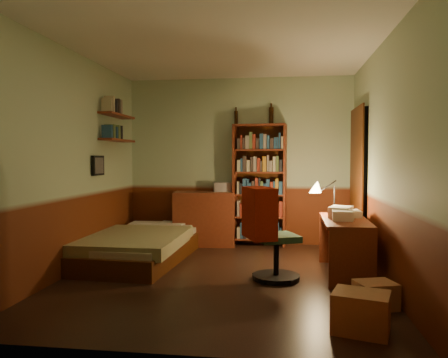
# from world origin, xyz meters

# --- Properties ---
(floor) EXTENTS (3.50, 4.00, 0.02)m
(floor) POSITION_xyz_m (0.00, 0.00, -0.01)
(floor) COLOR black
(floor) RESTS_ON ground
(ceiling) EXTENTS (3.50, 4.00, 0.02)m
(ceiling) POSITION_xyz_m (0.00, 0.00, 2.61)
(ceiling) COLOR silver
(ceiling) RESTS_ON wall_back
(wall_back) EXTENTS (3.50, 0.02, 2.60)m
(wall_back) POSITION_xyz_m (0.00, 2.01, 1.30)
(wall_back) COLOR #A1B893
(wall_back) RESTS_ON ground
(wall_left) EXTENTS (0.02, 4.00, 2.60)m
(wall_left) POSITION_xyz_m (-1.76, 0.00, 1.30)
(wall_left) COLOR #A1B893
(wall_left) RESTS_ON ground
(wall_right) EXTENTS (0.02, 4.00, 2.60)m
(wall_right) POSITION_xyz_m (1.76, 0.00, 1.30)
(wall_right) COLOR #A1B893
(wall_right) RESTS_ON ground
(wall_front) EXTENTS (3.50, 0.02, 2.60)m
(wall_front) POSITION_xyz_m (0.00, -2.01, 1.30)
(wall_front) COLOR #A1B893
(wall_front) RESTS_ON ground
(doorway) EXTENTS (0.06, 0.90, 2.00)m
(doorway) POSITION_xyz_m (1.72, 1.30, 1.00)
(doorway) COLOR black
(doorway) RESTS_ON ground
(door_trim) EXTENTS (0.02, 0.98, 2.08)m
(door_trim) POSITION_xyz_m (1.69, 1.30, 1.00)
(door_trim) COLOR #3E1C09
(door_trim) RESTS_ON ground
(bed) EXTENTS (1.26, 2.17, 0.63)m
(bed) POSITION_xyz_m (-1.19, 0.70, 0.31)
(bed) COLOR #808552
(bed) RESTS_ON ground
(dresser) EXTENTS (0.97, 0.55, 0.83)m
(dresser) POSITION_xyz_m (-0.51, 1.77, 0.41)
(dresser) COLOR maroon
(dresser) RESTS_ON ground
(mini_stereo) EXTENTS (0.31, 0.26, 0.14)m
(mini_stereo) POSITION_xyz_m (-0.25, 1.89, 0.90)
(mini_stereo) COLOR #B2B2B7
(mini_stereo) RESTS_ON dresser
(bookshelf) EXTENTS (0.82, 0.33, 1.87)m
(bookshelf) POSITION_xyz_m (0.34, 1.85, 0.93)
(bookshelf) COLOR maroon
(bookshelf) RESTS_ON ground
(bottle_left) EXTENTS (0.07, 0.07, 0.22)m
(bottle_left) POSITION_xyz_m (-0.04, 1.96, 1.97)
(bottle_left) COLOR black
(bottle_left) RESTS_ON bookshelf
(bottle_right) EXTENTS (0.09, 0.09, 0.27)m
(bottle_right) POSITION_xyz_m (0.50, 1.96, 2.00)
(bottle_right) COLOR black
(bottle_right) RESTS_ON bookshelf
(desk) EXTENTS (0.52, 1.22, 0.65)m
(desk) POSITION_xyz_m (1.40, 0.27, 0.32)
(desk) COLOR maroon
(desk) RESTS_ON ground
(paper_stack) EXTENTS (0.33, 0.38, 0.13)m
(paper_stack) POSITION_xyz_m (1.37, 0.40, 0.71)
(paper_stack) COLOR silver
(paper_stack) RESTS_ON desk
(desk_lamp) EXTENTS (0.24, 0.24, 0.67)m
(desk_lamp) POSITION_xyz_m (1.34, 0.80, 0.98)
(desk_lamp) COLOR black
(desk_lamp) RESTS_ON desk
(office_chair) EXTENTS (0.55, 0.53, 0.88)m
(office_chair) POSITION_xyz_m (0.62, -0.04, 0.44)
(office_chair) COLOR #2C4D36
(office_chair) RESTS_ON ground
(red_jacket) EXTENTS (0.41, 0.53, 0.56)m
(red_jacket) POSITION_xyz_m (0.49, -0.16, 1.16)
(red_jacket) COLOR #A61D0A
(red_jacket) RESTS_ON office_chair
(wall_shelf_lower) EXTENTS (0.20, 0.90, 0.03)m
(wall_shelf_lower) POSITION_xyz_m (-1.64, 1.10, 1.60)
(wall_shelf_lower) COLOR maroon
(wall_shelf_lower) RESTS_ON wall_left
(wall_shelf_upper) EXTENTS (0.20, 0.90, 0.03)m
(wall_shelf_upper) POSITION_xyz_m (-1.64, 1.10, 1.95)
(wall_shelf_upper) COLOR maroon
(wall_shelf_upper) RESTS_ON wall_left
(framed_picture) EXTENTS (0.04, 0.32, 0.26)m
(framed_picture) POSITION_xyz_m (-1.72, 0.60, 1.25)
(framed_picture) COLOR black
(framed_picture) RESTS_ON wall_left
(cardboard_box_a) EXTENTS (0.49, 0.44, 0.31)m
(cardboard_box_a) POSITION_xyz_m (1.29, -1.42, 0.16)
(cardboard_box_a) COLOR #A86F49
(cardboard_box_a) RESTS_ON ground
(cardboard_box_b) EXTENTS (0.40, 0.37, 0.24)m
(cardboard_box_b) POSITION_xyz_m (1.52, -0.84, 0.12)
(cardboard_box_b) COLOR #A86F49
(cardboard_box_b) RESTS_ON ground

